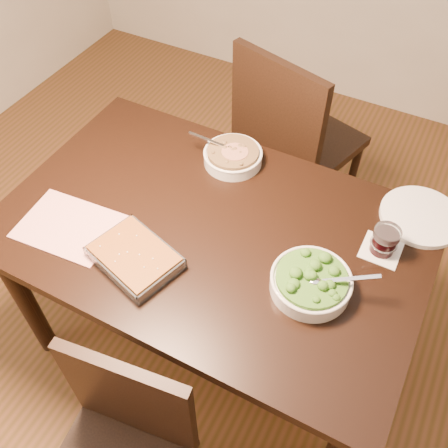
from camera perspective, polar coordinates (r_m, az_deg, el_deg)
name	(u,v)px	position (r m, az deg, el deg)	size (l,w,h in m)	color
ground	(215,336)	(2.27, -1.09, -12.67)	(4.00, 4.00, 0.00)	#4B3315
table	(212,245)	(1.72, -1.40, -2.41)	(1.40, 0.90, 0.75)	black
magazine_a	(69,226)	(1.72, -17.32, -0.26)	(0.32, 0.23, 0.01)	#C3373E
coaster	(381,250)	(1.66, 17.50, -2.85)	(0.12, 0.12, 0.00)	white
stew_bowl	(233,156)	(1.84, 1.03, 7.80)	(0.24, 0.22, 0.08)	silver
broccoli_bowl	(311,282)	(1.49, 9.91, -6.54)	(0.27, 0.24, 0.09)	silver
baking_dish	(135,257)	(1.56, -10.16, -3.76)	(0.31, 0.26, 0.05)	silver
wine_tumbler	(385,240)	(1.62, 17.91, -1.76)	(0.08, 0.08, 0.09)	black
dinner_plate	(421,216)	(1.79, 21.57, 0.83)	(0.27, 0.27, 0.02)	white
chair_far	(291,137)	(2.30, 7.62, 9.78)	(0.58, 0.58, 0.99)	black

